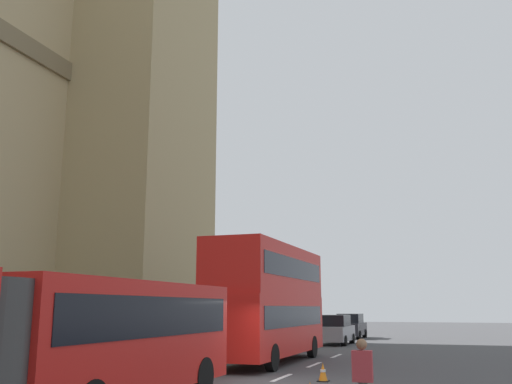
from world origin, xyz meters
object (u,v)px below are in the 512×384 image
Objects in this scene: traffic_cone_east at (362,360)px; sedan_lead at (335,330)px; sedan_trailing at (351,326)px; pedestrian_near_cones at (363,379)px; traffic_cone_middle at (323,372)px; double_decker_bus at (269,298)px.

sedan_lead is at bearing 15.52° from traffic_cone_east.
sedan_trailing is 33.19m from pedestrian_near_cones.
sedan_lead is at bearing -177.44° from sedan_trailing.
sedan_trailing reaches higher than traffic_cone_east.
sedan_trailing reaches higher than traffic_cone_middle.
traffic_cone_east is at bearing -99.63° from double_decker_bus.
pedestrian_near_cones reaches higher than traffic_cone_east.
pedestrian_near_cones is (-6.64, -2.31, 0.63)m from traffic_cone_middle.
traffic_cone_east is at bearing 9.07° from pedestrian_near_cones.
double_decker_bus reaches higher than pedestrian_near_cones.
sedan_lead is at bearing 10.18° from traffic_cone_middle.
pedestrian_near_cones is at bearing -167.34° from sedan_lead.
double_decker_bus is 13.15m from sedan_lead.
double_decker_bus is 20.83m from sedan_trailing.
sedan_lead reaches higher than traffic_cone_east.
sedan_trailing reaches higher than pedestrian_near_cones.
sedan_trailing is at bearing 0.30° from double_decker_bus.
sedan_lead is (13.02, -0.24, -1.80)m from double_decker_bus.
sedan_trailing is 26.27m from traffic_cone_middle.
traffic_cone_middle is at bearing 19.21° from pedestrian_near_cones.
pedestrian_near_cones is at bearing -170.93° from traffic_cone_east.
sedan_lead is at bearing 12.66° from pedestrian_near_cones.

